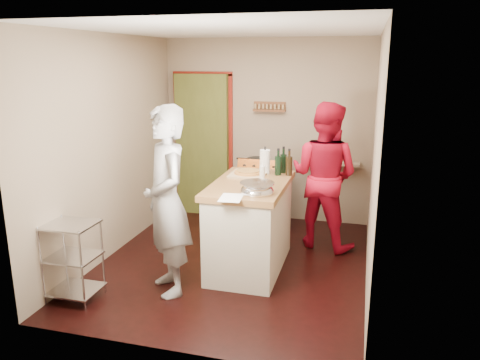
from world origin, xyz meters
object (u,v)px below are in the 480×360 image
(person_stripe, at_px, (167,202))
(person_red, at_px, (324,176))
(stove, at_px, (264,194))
(island, at_px, (250,224))
(wire_shelving, at_px, (72,258))

(person_stripe, bearing_deg, person_red, 100.55)
(person_red, bearing_deg, stove, -13.85)
(island, height_order, person_stripe, person_stripe)
(stove, relative_size, wire_shelving, 1.26)
(wire_shelving, distance_m, island, 1.89)
(island, bearing_deg, person_red, 51.12)
(stove, height_order, island, island)
(island, xyz_separation_m, person_stripe, (-0.66, -0.74, 0.42))
(stove, distance_m, person_red, 1.15)
(wire_shelving, distance_m, person_red, 3.05)
(stove, xyz_separation_m, person_stripe, (-0.50, -2.20, 0.50))
(stove, xyz_separation_m, wire_shelving, (-1.33, -2.62, -0.01))
(stove, height_order, person_stripe, person_stripe)
(wire_shelving, height_order, person_stripe, person_stripe)
(person_red, bearing_deg, wire_shelving, 62.04)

